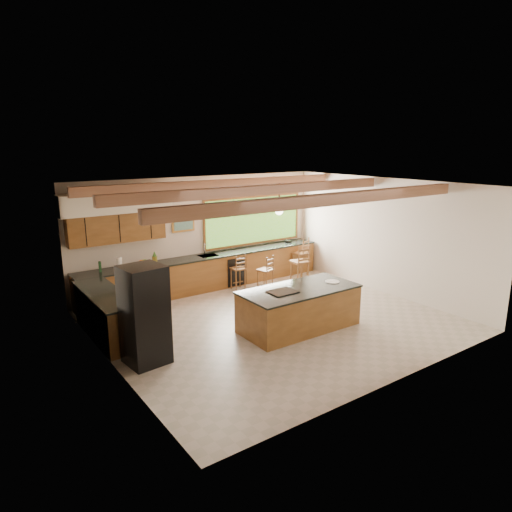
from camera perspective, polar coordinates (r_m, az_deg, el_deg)
ground at (r=10.22m, az=2.27°, el=-8.14°), size 7.20×7.20×0.00m
room_shell at (r=10.04m, az=-0.66°, el=4.60°), size 7.27×6.54×3.02m
counter_run at (r=11.68m, az=-8.50°, el=-3.03°), size 7.12×3.10×1.23m
island at (r=9.75m, az=5.39°, el=-6.51°), size 2.55×1.22×0.91m
refrigerator at (r=8.32m, az=-13.77°, el=-7.20°), size 0.76×0.75×1.79m
bar_stool_a at (r=12.16m, az=-2.13°, el=-1.67°), size 0.37×0.37×0.97m
bar_stool_b at (r=11.98m, az=1.31°, el=-1.86°), size 0.44×0.44×0.99m
bar_stool_c at (r=12.40m, az=5.69°, el=-0.81°), size 0.47×0.47×1.18m
bar_stool_d at (r=13.51m, az=5.72°, el=0.33°), size 0.53×0.53×1.15m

